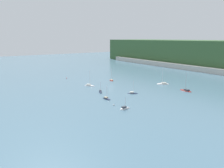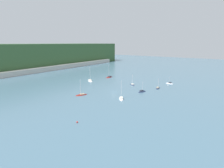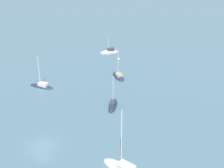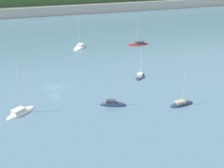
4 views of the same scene
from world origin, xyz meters
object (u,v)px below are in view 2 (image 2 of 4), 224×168
object	(u,v)px
sailboat_6	(90,81)
mooring_buoy_0	(168,85)
sailboat_5	(81,95)
sailboat_2	(158,88)
sailboat_0	(109,77)
sailboat_1	(142,92)
sailboat_3	(121,99)
sailboat_4	(169,84)
mooring_buoy_1	(77,122)
sailboat_7	(132,85)

from	to	relation	value
sailboat_6	mooring_buoy_0	size ratio (longest dim) A/B	18.25
sailboat_5	sailboat_2	bearing A→B (deg)	167.81
sailboat_0	sailboat_6	xyz separation A→B (m)	(-21.83, 3.35, -0.03)
sailboat_0	sailboat_1	size ratio (longest dim) A/B	1.61
sailboat_3	sailboat_6	xyz separation A→B (m)	(24.75, 45.53, -0.03)
sailboat_3	sailboat_4	world-z (taller)	sailboat_3
sailboat_1	sailboat_6	size ratio (longest dim) A/B	0.59
sailboat_5	mooring_buoy_0	distance (m)	63.18
mooring_buoy_1	sailboat_3	bearing A→B (deg)	2.72
sailboat_0	sailboat_3	world-z (taller)	sailboat_0
sailboat_6	sailboat_1	bearing A→B (deg)	28.66
sailboat_5	sailboat_1	bearing A→B (deg)	160.63
sailboat_6	mooring_buoy_1	bearing A→B (deg)	-16.93
mooring_buoy_1	sailboat_2	bearing A→B (deg)	-5.48
sailboat_1	sailboat_7	world-z (taller)	sailboat_7
sailboat_5	sailboat_7	distance (m)	42.03
sailboat_1	sailboat_3	size ratio (longest dim) A/B	0.67
sailboat_4	mooring_buoy_0	distance (m)	7.23
sailboat_1	sailboat_5	size ratio (longest dim) A/B	0.72
sailboat_0	sailboat_4	world-z (taller)	sailboat_0
sailboat_0	sailboat_4	xyz separation A→B (m)	(5.85, -52.54, -0.02)
sailboat_2	sailboat_7	world-z (taller)	sailboat_7
sailboat_0	sailboat_3	xyz separation A→B (m)	(-46.58, -42.17, 0.00)
sailboat_6	mooring_buoy_0	distance (m)	60.55
mooring_buoy_0	sailboat_1	bearing A→B (deg)	162.33
sailboat_1	sailboat_7	distance (m)	19.29
sailboat_1	mooring_buoy_1	world-z (taller)	sailboat_1
sailboat_4	mooring_buoy_1	size ratio (longest dim) A/B	10.21
sailboat_2	sailboat_0	bearing A→B (deg)	70.49
sailboat_0	mooring_buoy_1	world-z (taller)	sailboat_0
sailboat_1	mooring_buoy_0	size ratio (longest dim) A/B	10.75
sailboat_5	mooring_buoy_1	size ratio (longest dim) A/B	16.71
sailboat_0	sailboat_5	world-z (taller)	sailboat_0
sailboat_2	mooring_buoy_1	size ratio (longest dim) A/B	12.83
sailboat_4	sailboat_6	bearing A→B (deg)	26.00
sailboat_0	sailboat_2	bearing A→B (deg)	78.14
sailboat_4	mooring_buoy_0	size ratio (longest dim) A/B	9.13
sailboat_2	sailboat_3	bearing A→B (deg)	160.91
sailboat_1	sailboat_3	xyz separation A→B (m)	(-19.53, 3.23, 0.02)
mooring_buoy_1	sailboat_7	bearing A→B (deg)	10.49
sailboat_1	sailboat_6	bearing A→B (deg)	107.88
sailboat_6	mooring_buoy_1	distance (m)	76.14
sailboat_7	mooring_buoy_0	bearing A→B (deg)	-112.98
sailboat_1	sailboat_5	world-z (taller)	sailboat_5
sailboat_0	mooring_buoy_1	distance (m)	92.61
sailboat_2	mooring_buoy_1	distance (m)	69.20
sailboat_1	sailboat_6	world-z (taller)	sailboat_6
sailboat_2	sailboat_5	xyz separation A→B (m)	(-41.31, 31.66, -0.01)
sailboat_4	mooring_buoy_1	bearing A→B (deg)	83.97
sailboat_2	sailboat_6	size ratio (longest dim) A/B	0.63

